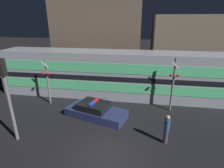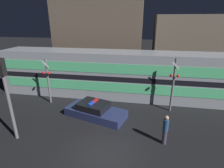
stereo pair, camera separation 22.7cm
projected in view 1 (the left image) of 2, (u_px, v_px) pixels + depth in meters
The scene contains 9 objects.
ground_plane at pixel (107, 155), 9.18m from camera, with size 120.00×120.00×0.00m, color black.
train at pixel (125, 75), 15.74m from camera, with size 22.79×2.87×4.10m.
police_car at pixel (96, 111), 12.76m from camera, with size 4.73×3.01×1.19m.
pedestrian at pixel (167, 129), 9.79m from camera, with size 0.30×0.30×1.81m.
crossing_signal_near at pixel (173, 84), 12.98m from camera, with size 0.68×0.32×4.16m.
crossing_signal_far at pixel (47, 80), 14.26m from camera, with size 0.68×0.32×3.82m.
traffic_light_corner at pixel (7, 93), 9.41m from camera, with size 0.30×0.46×4.86m.
building_left at pixel (98, 39), 21.54m from camera, with size 10.34×4.45×8.88m.
building_center at pixel (191, 45), 22.46m from camera, with size 9.72×6.33×7.28m.
Camera 1 is at (1.44, -7.20, 6.67)m, focal length 28.00 mm.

